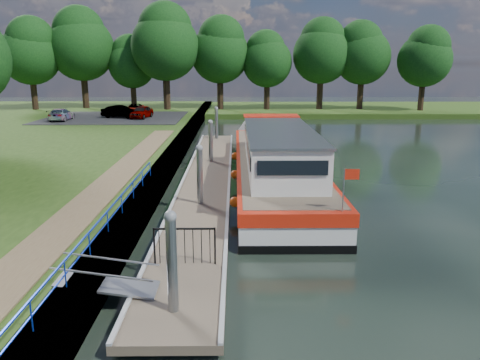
{
  "coord_description": "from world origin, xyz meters",
  "views": [
    {
      "loc": [
        1.52,
        -10.81,
        6.24
      ],
      "look_at": [
        1.71,
        8.61,
        1.4
      ],
      "focal_mm": 35.0,
      "sensor_mm": 36.0,
      "label": 1
    }
  ],
  "objects_px": {
    "car_b": "(121,112)",
    "car_a": "(142,112)",
    "car_d": "(135,109)",
    "barge": "(273,161)",
    "car_c": "(61,114)",
    "pontoon": "(207,182)"
  },
  "relations": [
    {
      "from": "car_c",
      "to": "car_d",
      "type": "relative_size",
      "value": 0.99
    },
    {
      "from": "car_b",
      "to": "car_d",
      "type": "relative_size",
      "value": 0.95
    },
    {
      "from": "car_d",
      "to": "car_c",
      "type": "bearing_deg",
      "value": -141.23
    },
    {
      "from": "pontoon",
      "to": "car_b",
      "type": "xyz_separation_m",
      "value": [
        -10.27,
        24.47,
        1.28
      ]
    },
    {
      "from": "barge",
      "to": "car_b",
      "type": "xyz_separation_m",
      "value": [
        -13.86,
        23.23,
        0.38
      ]
    },
    {
      "from": "barge",
      "to": "car_d",
      "type": "distance_m",
      "value": 29.99
    },
    {
      "from": "car_c",
      "to": "car_d",
      "type": "height_order",
      "value": "car_c"
    },
    {
      "from": "car_b",
      "to": "barge",
      "type": "bearing_deg",
      "value": -135.67
    },
    {
      "from": "car_a",
      "to": "car_c",
      "type": "relative_size",
      "value": 0.92
    },
    {
      "from": "barge",
      "to": "car_b",
      "type": "bearing_deg",
      "value": 120.83
    },
    {
      "from": "barge",
      "to": "car_d",
      "type": "relative_size",
      "value": 5.29
    },
    {
      "from": "car_a",
      "to": "car_d",
      "type": "distance_m",
      "value": 4.25
    },
    {
      "from": "car_a",
      "to": "barge",
      "type": "bearing_deg",
      "value": -52.71
    },
    {
      "from": "barge",
      "to": "car_c",
      "type": "bearing_deg",
      "value": 132.2
    },
    {
      "from": "car_b",
      "to": "car_c",
      "type": "height_order",
      "value": "car_b"
    },
    {
      "from": "car_b",
      "to": "car_a",
      "type": "bearing_deg",
      "value": -83.18
    },
    {
      "from": "car_d",
      "to": "car_b",
      "type": "bearing_deg",
      "value": -105.73
    },
    {
      "from": "car_a",
      "to": "car_c",
      "type": "height_order",
      "value": "car_a"
    },
    {
      "from": "pontoon",
      "to": "car_a",
      "type": "height_order",
      "value": "car_a"
    },
    {
      "from": "barge",
      "to": "car_b",
      "type": "distance_m",
      "value": 27.05
    },
    {
      "from": "barge",
      "to": "car_d",
      "type": "height_order",
      "value": "barge"
    },
    {
      "from": "car_d",
      "to": "barge",
      "type": "bearing_deg",
      "value": -68.99
    }
  ]
}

